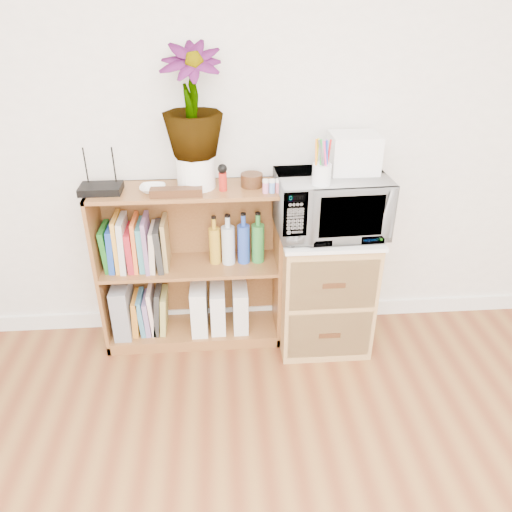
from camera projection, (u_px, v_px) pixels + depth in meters
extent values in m
cube|color=white|center=(251.00, 313.00, 3.15)|extent=(4.00, 0.02, 0.10)
cube|color=brown|center=(191.00, 268.00, 2.80)|extent=(1.00, 0.30, 0.95)
cube|color=#9E7542|center=(324.00, 289.00, 2.85)|extent=(0.50, 0.45, 0.70)
imported|color=white|center=(331.00, 204.00, 2.58)|extent=(0.58, 0.40, 0.31)
cylinder|color=white|center=(322.00, 174.00, 2.38)|extent=(0.09, 0.09, 0.10)
cube|color=white|center=(354.00, 153.00, 2.53)|extent=(0.24, 0.20, 0.19)
cube|color=black|center=(101.00, 189.00, 2.52)|extent=(0.21, 0.14, 0.04)
imported|color=white|center=(153.00, 189.00, 2.53)|extent=(0.13, 0.13, 0.03)
cylinder|color=white|center=(196.00, 172.00, 2.56)|extent=(0.20, 0.20, 0.17)
imported|color=#3B7E32|center=(192.00, 102.00, 2.39)|extent=(0.30, 0.30, 0.53)
cube|color=#37220F|center=(176.00, 192.00, 2.47)|extent=(0.26, 0.06, 0.04)
cylinder|color=#AD1E15|center=(223.00, 182.00, 2.53)|extent=(0.04, 0.04, 0.09)
cylinder|color=#37200F|center=(252.00, 180.00, 2.59)|extent=(0.12, 0.12, 0.07)
cube|color=pink|center=(272.00, 187.00, 2.51)|extent=(0.12, 0.04, 0.06)
cube|color=gray|center=(123.00, 307.00, 2.89)|extent=(0.10, 0.26, 0.32)
cube|color=silver|center=(199.00, 307.00, 2.92)|extent=(0.09, 0.23, 0.29)
cube|color=silver|center=(218.00, 308.00, 2.93)|extent=(0.08, 0.21, 0.26)
cube|color=silver|center=(240.00, 307.00, 2.94)|extent=(0.08, 0.21, 0.27)
cube|color=#1B681E|center=(107.00, 248.00, 2.70)|extent=(0.04, 0.20, 0.24)
cube|color=#1A3EA1|center=(113.00, 247.00, 2.70)|extent=(0.04, 0.20, 0.25)
cube|color=gold|center=(118.00, 242.00, 2.69)|extent=(0.03, 0.20, 0.30)
cube|color=#BCBAB5|center=(124.00, 243.00, 2.70)|extent=(0.04, 0.20, 0.30)
cube|color=maroon|center=(131.00, 248.00, 2.71)|extent=(0.04, 0.20, 0.23)
cube|color=orange|center=(136.00, 243.00, 2.70)|extent=(0.03, 0.20, 0.29)
cube|color=teal|center=(142.00, 245.00, 2.71)|extent=(0.03, 0.20, 0.26)
cube|color=slate|center=(147.00, 242.00, 2.70)|extent=(0.02, 0.20, 0.30)
cube|color=beige|center=(154.00, 247.00, 2.72)|extent=(0.04, 0.20, 0.24)
cube|color=#272727|center=(160.00, 245.00, 2.72)|extent=(0.04, 0.20, 0.25)
cube|color=#997D46|center=(165.00, 243.00, 2.72)|extent=(0.02, 0.20, 0.28)
cylinder|color=#B88B22|center=(215.00, 242.00, 2.73)|extent=(0.06, 0.06, 0.27)
cylinder|color=silver|center=(228.00, 240.00, 2.74)|extent=(0.07, 0.07, 0.28)
cylinder|color=#2647B3|center=(244.00, 240.00, 2.74)|extent=(0.07, 0.07, 0.29)
cylinder|color=#2E7E33|center=(258.00, 239.00, 2.75)|extent=(0.07, 0.07, 0.29)
cylinder|color=gold|center=(273.00, 240.00, 2.76)|extent=(0.06, 0.06, 0.26)
cylinder|color=#A2B0B4|center=(287.00, 237.00, 2.75)|extent=(0.06, 0.06, 0.31)
cube|color=#C17522|center=(137.00, 313.00, 2.92)|extent=(0.04, 0.19, 0.23)
cube|color=teal|center=(143.00, 312.00, 2.92)|extent=(0.04, 0.19, 0.24)
cube|color=slate|center=(148.00, 313.00, 2.93)|extent=(0.04, 0.19, 0.22)
cube|color=beige|center=(153.00, 309.00, 2.91)|extent=(0.03, 0.19, 0.28)
cube|color=#282828|center=(158.00, 308.00, 2.92)|extent=(0.06, 0.19, 0.28)
cube|color=#9E9549|center=(164.00, 311.00, 2.93)|extent=(0.05, 0.19, 0.25)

